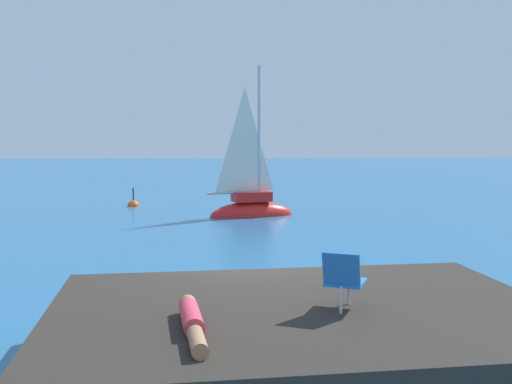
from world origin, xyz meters
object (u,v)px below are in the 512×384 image
at_px(beach_chair, 344,277).
at_px(marker_buoy, 133,206).
at_px(sailboat_near, 251,207).
at_px(person_sunbather, 192,321).

relative_size(beach_chair, marker_buoy, 0.71).
distance_m(sailboat_near, marker_buoy, 6.55).
distance_m(person_sunbather, marker_buoy, 21.74).
distance_m(beach_chair, marker_buoy, 21.48).
height_order(sailboat_near, beach_chair, sailboat_near).
bearing_deg(marker_buoy, person_sunbather, -78.84).
relative_size(person_sunbather, beach_chair, 2.20).
height_order(person_sunbather, marker_buoy, person_sunbather).
xyz_separation_m(person_sunbather, marker_buoy, (-4.20, 21.30, -1.09)).
height_order(person_sunbather, beach_chair, beach_chair).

